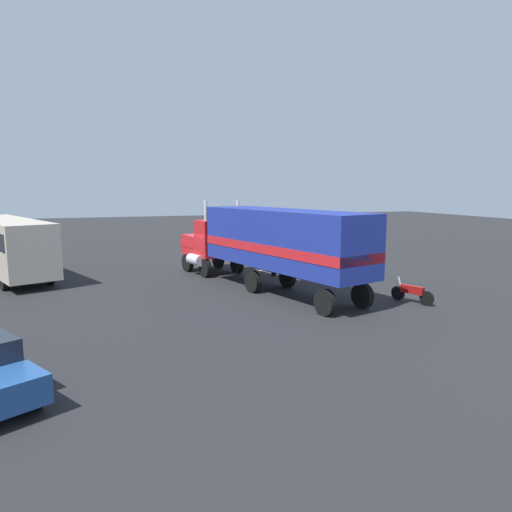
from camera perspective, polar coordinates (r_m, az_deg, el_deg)
ground_plane at (r=28.86m, az=-5.19°, el=-2.11°), size 120.00×120.00×0.00m
lane_stripe_near at (r=28.37m, az=2.50°, el=-2.25°), size 4.28×1.34×0.01m
lane_stripe_mid at (r=28.15m, az=9.35°, el=-2.44°), size 4.29×1.31×0.01m
semi_truck at (r=23.85m, az=1.62°, el=1.85°), size 14.30×6.28×4.50m
person_bystander at (r=27.85m, az=2.21°, el=-0.60°), size 0.43×0.48×1.63m
parked_bus at (r=30.81m, az=-27.97°, el=1.49°), size 11.18×6.34×3.40m
motorcycle at (r=22.54m, az=18.46°, el=-4.22°), size 1.99×0.89×1.12m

